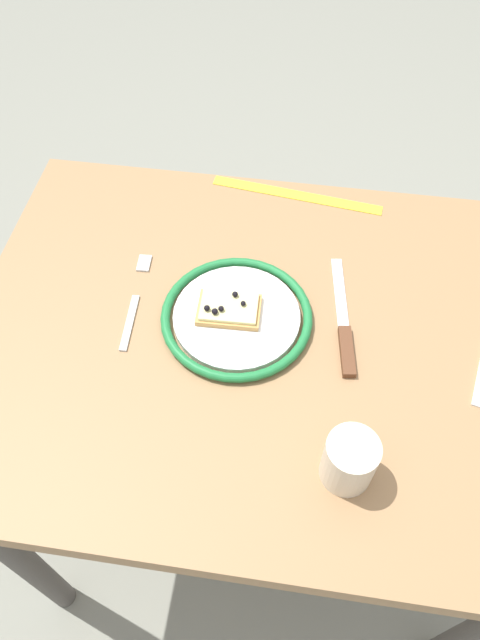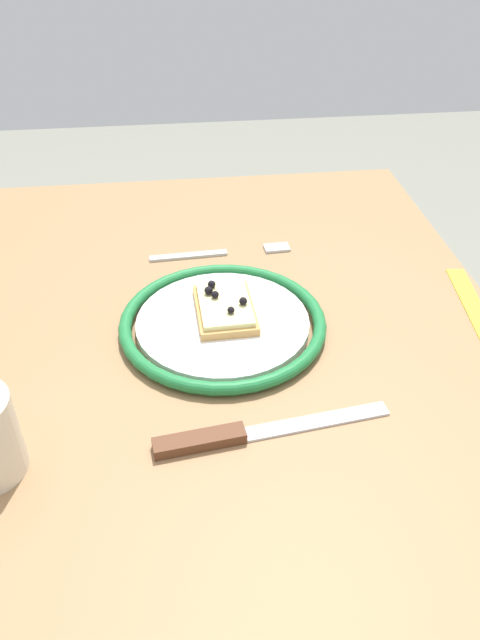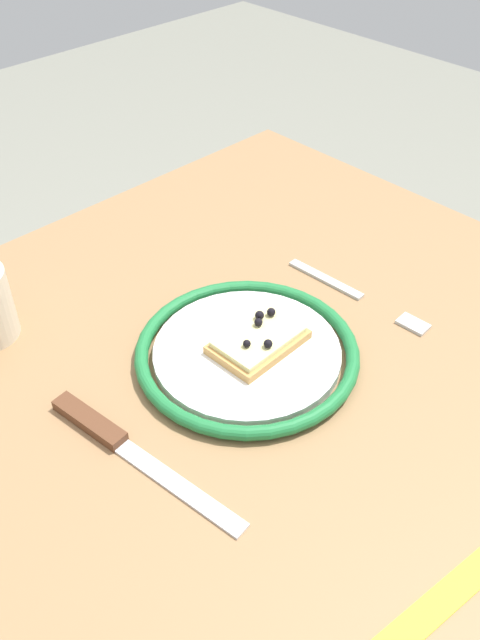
{
  "view_description": "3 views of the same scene",
  "coord_description": "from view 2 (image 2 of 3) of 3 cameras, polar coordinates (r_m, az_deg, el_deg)",
  "views": [
    {
      "loc": [
        0.03,
        -0.53,
        1.56
      ],
      "look_at": [
        -0.05,
        0.0,
        0.8
      ],
      "focal_mm": 33.18,
      "sensor_mm": 36.0,
      "label": 1
    },
    {
      "loc": [
        0.53,
        -0.03,
        1.23
      ],
      "look_at": [
        -0.04,
        0.04,
        0.8
      ],
      "focal_mm": 34.78,
      "sensor_mm": 36.0,
      "label": 2
    },
    {
      "loc": [
        0.32,
        0.41,
        1.29
      ],
      "look_at": [
        -0.07,
        0.0,
        0.81
      ],
      "focal_mm": 37.85,
      "sensor_mm": 36.0,
      "label": 3
    }
  ],
  "objects": [
    {
      "name": "knife",
      "position": [
        0.61,
        -0.68,
        -10.56
      ],
      "size": [
        0.05,
        0.24,
        0.01
      ],
      "color": "silver",
      "rests_on": "dining_table"
    },
    {
      "name": "pizza_slice_near",
      "position": [
        0.74,
        -1.4,
        1.17
      ],
      "size": [
        0.1,
        0.07,
        0.03
      ],
      "color": "tan",
      "rests_on": "plate"
    },
    {
      "name": "dining_table",
      "position": [
        0.77,
        -2.75,
        -9.6
      ],
      "size": [
        0.99,
        0.73,
        0.77
      ],
      "color": "#936D47",
      "rests_on": "ground_plane"
    },
    {
      "name": "plate",
      "position": [
        0.74,
        -1.6,
        -0.26
      ],
      "size": [
        0.25,
        0.25,
        0.02
      ],
      "color": "white",
      "rests_on": "dining_table"
    },
    {
      "name": "fork",
      "position": [
        0.89,
        -1.67,
        6.21
      ],
      "size": [
        0.03,
        0.2,
        0.0
      ],
      "color": "#BDBDBD",
      "rests_on": "dining_table"
    }
  ]
}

